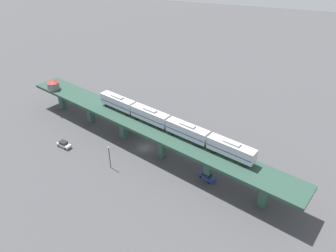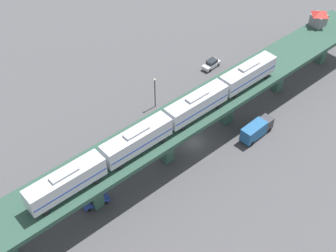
{
  "view_description": "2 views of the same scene",
  "coord_description": "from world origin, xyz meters",
  "px_view_note": "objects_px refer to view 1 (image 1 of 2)",
  "views": [
    {
      "loc": [
        71.13,
        31.0,
        56.1
      ],
      "look_at": [
        1.24,
        7.56,
        9.8
      ],
      "focal_mm": 35.0,
      "sensor_mm": 36.0,
      "label": 1
    },
    {
      "loc": [
        -25.02,
        55.05,
        61.1
      ],
      "look_at": [
        1.24,
        7.56,
        9.8
      ],
      "focal_mm": 50.0,
      "sensor_mm": 36.0,
      "label": 2
    }
  ],
  "objects_px": {
    "signal_hut": "(53,85)",
    "street_car_silver": "(64,144)",
    "subway_train": "(168,123)",
    "delivery_truck": "(135,123)",
    "street_car_blue": "(207,176)",
    "street_lamp": "(109,155)"
  },
  "relations": [
    {
      "from": "delivery_truck",
      "to": "signal_hut",
      "type": "bearing_deg",
      "value": -92.65
    },
    {
      "from": "street_car_silver",
      "to": "street_car_blue",
      "type": "bearing_deg",
      "value": 89.29
    },
    {
      "from": "subway_train",
      "to": "street_car_blue",
      "type": "distance_m",
      "value": 17.23
    },
    {
      "from": "subway_train",
      "to": "street_car_silver",
      "type": "distance_m",
      "value": 32.19
    },
    {
      "from": "delivery_truck",
      "to": "street_lamp",
      "type": "bearing_deg",
      "value": 4.77
    },
    {
      "from": "street_car_blue",
      "to": "street_car_silver",
      "type": "height_order",
      "value": "same"
    },
    {
      "from": "subway_train",
      "to": "delivery_truck",
      "type": "xyz_separation_m",
      "value": [
        -10.56,
        -14.55,
        -9.08
      ]
    },
    {
      "from": "subway_train",
      "to": "delivery_truck",
      "type": "relative_size",
      "value": 6.34
    },
    {
      "from": "subway_train",
      "to": "signal_hut",
      "type": "relative_size",
      "value": 11.59
    },
    {
      "from": "street_car_silver",
      "to": "signal_hut",
      "type": "bearing_deg",
      "value": -141.43
    },
    {
      "from": "street_car_silver",
      "to": "street_lamp",
      "type": "bearing_deg",
      "value": 76.31
    },
    {
      "from": "subway_train",
      "to": "street_car_silver",
      "type": "xyz_separation_m",
      "value": [
        5.79,
        -30.08,
        -9.9
      ]
    },
    {
      "from": "signal_hut",
      "to": "street_lamp",
      "type": "xyz_separation_m",
      "value": [
        21.93,
        31.38,
        -5.99
      ]
    },
    {
      "from": "signal_hut",
      "to": "street_car_silver",
      "type": "height_order",
      "value": "signal_hut"
    },
    {
      "from": "subway_train",
      "to": "street_car_blue",
      "type": "xyz_separation_m",
      "value": [
        6.33,
        12.61,
        -9.9
      ]
    },
    {
      "from": "street_car_silver",
      "to": "delivery_truck",
      "type": "relative_size",
      "value": 0.62
    },
    {
      "from": "subway_train",
      "to": "street_lamp",
      "type": "relative_size",
      "value": 6.89
    },
    {
      "from": "street_car_silver",
      "to": "street_lamp",
      "type": "xyz_separation_m",
      "value": [
        4.2,
        17.25,
        3.17
      ]
    },
    {
      "from": "street_car_blue",
      "to": "delivery_truck",
      "type": "xyz_separation_m",
      "value": [
        -16.88,
        -27.15,
        0.82
      ]
    },
    {
      "from": "delivery_truck",
      "to": "subway_train",
      "type": "bearing_deg",
      "value": 54.02
    },
    {
      "from": "street_car_blue",
      "to": "subway_train",
      "type": "bearing_deg",
      "value": -116.65
    },
    {
      "from": "street_car_silver",
      "to": "street_lamp",
      "type": "relative_size",
      "value": 0.68
    }
  ]
}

